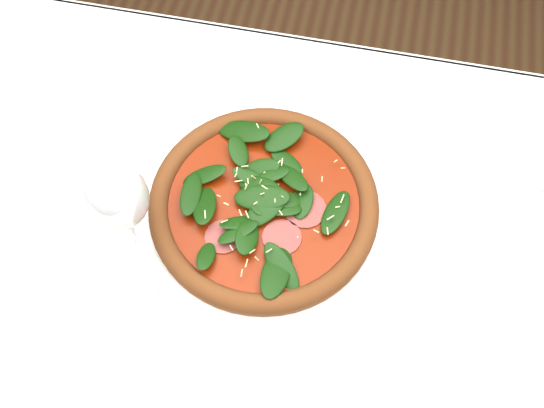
# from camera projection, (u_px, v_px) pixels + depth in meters

# --- Properties ---
(ground) EXTENTS (6.00, 6.00, 0.00)m
(ground) POSITION_uv_depth(u_px,v_px,m) (271.00, 370.00, 1.52)
(ground) COLOR brown
(ground) RESTS_ON ground
(dining_table) EXTENTS (1.21, 0.81, 0.75)m
(dining_table) POSITION_uv_depth(u_px,v_px,m) (270.00, 276.00, 0.94)
(dining_table) COLOR white
(dining_table) RESTS_ON ground
(plate) EXTENTS (0.38, 0.38, 0.02)m
(plate) POSITION_uv_depth(u_px,v_px,m) (264.00, 209.00, 0.88)
(plate) COLOR white
(plate) RESTS_ON dining_table
(pizza) EXTENTS (0.35, 0.35, 0.04)m
(pizza) POSITION_uv_depth(u_px,v_px,m) (264.00, 202.00, 0.86)
(pizza) COLOR #935323
(pizza) RESTS_ON plate
(wine_glass) EXTENTS (0.08, 0.08, 0.20)m
(wine_glass) POSITION_uv_depth(u_px,v_px,m) (117.00, 198.00, 0.74)
(wine_glass) COLOR white
(wine_glass) RESTS_ON dining_table
(saucer_far) EXTENTS (0.15, 0.15, 0.01)m
(saucer_far) POSITION_uv_depth(u_px,v_px,m) (515.00, 152.00, 0.93)
(saucer_far) COLOR white
(saucer_far) RESTS_ON dining_table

